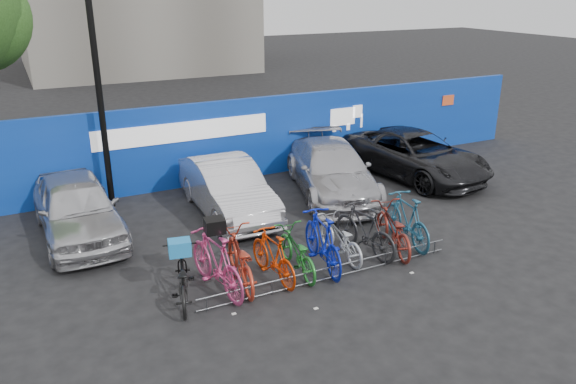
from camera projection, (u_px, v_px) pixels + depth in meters
ground at (317, 267)px, 11.69m from camera, size 100.00×100.00×0.00m
hoarding at (217, 142)px, 16.30m from camera, size 22.00×0.18×2.40m
lamppost at (98, 82)px, 13.74m from camera, size 0.25×0.50×6.11m
bike_rack at (332, 272)px, 11.13m from camera, size 5.60×0.03×0.30m
car_0 at (77, 208)px, 12.84m from camera, size 1.84×4.28×1.44m
car_1 at (227, 188)px, 14.16m from camera, size 1.54×4.19×1.37m
car_2 at (332, 170)px, 15.53m from camera, size 3.22×5.13×1.39m
car_3 at (414, 154)px, 16.96m from camera, size 2.90×5.16×1.36m
bike_0 at (182, 278)px, 10.28m from camera, size 1.07×1.91×0.95m
bike_1 at (216, 262)px, 10.59m from camera, size 0.86×2.09×1.22m
bike_2 at (240, 259)px, 10.88m from camera, size 0.98×2.08×1.05m
bike_3 at (273, 256)px, 11.04m from camera, size 0.62×1.73×1.02m
bike_4 at (297, 252)px, 11.31m from camera, size 0.71×1.78×0.92m
bike_5 at (323, 241)px, 11.47m from camera, size 0.84×2.05×1.20m
bike_6 at (340, 238)px, 11.93m from camera, size 0.61×1.72×0.90m
bike_7 at (365, 230)px, 12.07m from camera, size 0.82×1.93×1.12m
bike_8 at (393, 229)px, 12.25m from camera, size 1.13×2.03×1.01m
bike_9 at (407, 219)px, 12.56m from camera, size 0.78×1.99×1.16m
cargo_crate at (180, 248)px, 10.06m from camera, size 0.45×0.37×0.28m
cargo_topcase at (215, 226)px, 10.33m from camera, size 0.40×0.37×0.27m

